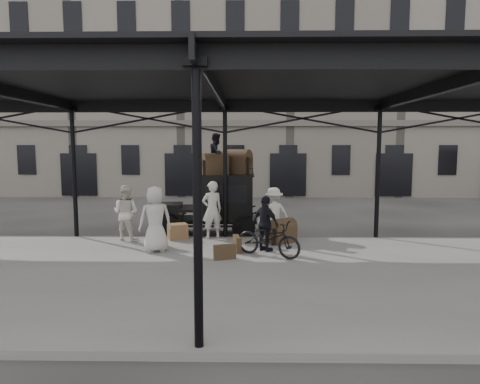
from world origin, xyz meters
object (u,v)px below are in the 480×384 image
(porter_left, at_px, (212,210))
(porter_official, at_px, (266,224))
(steamer_trunk_roof_near, at_px, (215,166))
(steamer_trunk_platform, at_px, (282,233))
(taxi, at_px, (218,201))
(bicycle, at_px, (268,238))

(porter_left, distance_m, porter_official, 2.40)
(steamer_trunk_roof_near, bearing_deg, porter_left, -114.49)
(porter_official, bearing_deg, steamer_trunk_platform, -71.34)
(taxi, xyz_separation_m, porter_left, (-0.11, -1.25, -0.11))
(taxi, height_order, porter_left, taxi)
(porter_official, relative_size, steamer_trunk_platform, 1.87)
(porter_left, height_order, steamer_trunk_roof_near, steamer_trunk_roof_near)
(bicycle, bearing_deg, porter_official, 34.67)
(bicycle, bearing_deg, steamer_trunk_roof_near, 56.73)
(bicycle, bearing_deg, steamer_trunk_platform, 12.82)
(steamer_trunk_platform, bearing_deg, taxi, 100.89)
(taxi, height_order, bicycle, taxi)
(porter_left, xyz_separation_m, bicycle, (1.73, -2.29, -0.44))
(steamer_trunk_roof_near, bearing_deg, taxi, 49.36)
(taxi, distance_m, steamer_trunk_platform, 2.91)
(porter_left, bearing_deg, steamer_trunk_platform, 142.83)
(porter_official, distance_m, steamer_trunk_roof_near, 3.52)
(taxi, xyz_separation_m, bicycle, (1.62, -3.54, -0.55))
(taxi, bearing_deg, steamer_trunk_roof_near, -108.07)
(taxi, relative_size, bicycle, 1.92)
(porter_official, xyz_separation_m, steamer_trunk_roof_near, (-1.65, 2.71, 1.54))
(bicycle, bearing_deg, taxi, 54.00)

